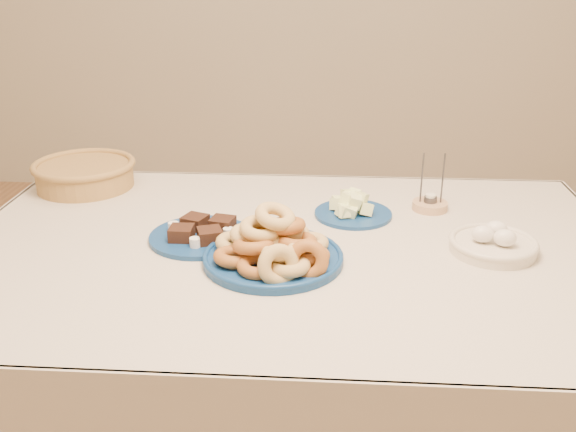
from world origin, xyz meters
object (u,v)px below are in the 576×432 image
Objects in this scene: brownie_plate at (201,234)px; candle_holder at (430,204)px; donut_platter at (274,249)px; egg_bowl at (493,243)px; dining_table at (289,282)px; wicker_basket at (85,173)px; melon_plate at (352,209)px.

candle_holder reaches higher than brownie_plate.
donut_platter reaches higher than egg_bowl.
wicker_basket is at bearing 149.56° from dining_table.
donut_platter is at bearing -32.02° from brownie_plate.
egg_bowl is at bearing -31.90° from melon_plate.
wicker_basket is (-0.67, 0.39, 0.15)m from dining_table.
melon_plate reaches higher than egg_bowl.
egg_bowl is at bearing -0.64° from dining_table.
melon_plate is 0.43m from brownie_plate.
donut_platter is 1.59× the size of brownie_plate.
candle_holder is at bearing 15.49° from melon_plate.
dining_table is 5.27× the size of wicker_basket.
melon_plate reaches higher than dining_table.
donut_platter reaches higher than wicker_basket.
melon_plate is 0.90× the size of egg_bowl.
melon_plate is 0.23m from candle_holder.
wicker_basket is 1.92× the size of candle_holder.
egg_bowl is at bearing 10.48° from donut_platter.
egg_bowl is (0.12, -0.28, 0.01)m from candle_holder.
dining_table is 7.68× the size of melon_plate.
brownie_plate is at bearing -154.51° from melon_plate.
dining_table is at bearing -30.44° from wicker_basket.
wicker_basket is at bearing 142.15° from donut_platter.
wicker_basket is (-0.64, 0.50, 0.01)m from donut_platter.
donut_platter is 0.24m from brownie_plate.
egg_bowl is (1.17, -0.40, -0.02)m from wicker_basket.
wicker_basket is 1.24m from egg_bowl.
donut_platter reaches higher than brownie_plate.
wicker_basket is 1.07m from candle_holder.
brownie_plate is 1.09× the size of egg_bowl.
donut_platter is 0.56m from candle_holder.
donut_platter is at bearing -105.66° from dining_table.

